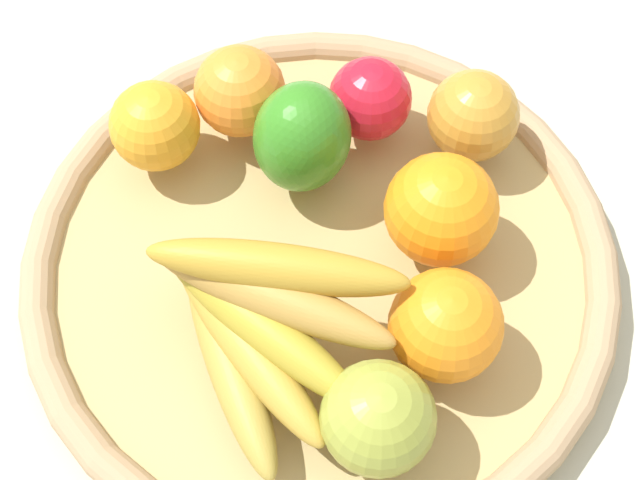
{
  "coord_description": "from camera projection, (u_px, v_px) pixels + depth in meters",
  "views": [
    {
      "loc": [
        -0.28,
        0.2,
        0.66
      ],
      "look_at": [
        0.0,
        0.0,
        0.06
      ],
      "focal_mm": 53.3,
      "sensor_mm": 36.0,
      "label": 1
    }
  ],
  "objects": [
    {
      "name": "ground_plane",
      "position": [
        320.0,
        277.0,
        0.74
      ],
      "size": [
        2.4,
        2.4,
        0.0
      ],
      "primitive_type": "plane",
      "color": "#B6B8A3",
      "rests_on": "ground"
    },
    {
      "name": "orange_1",
      "position": [
        155.0,
        126.0,
        0.72
      ],
      "size": [
        0.08,
        0.08,
        0.07
      ],
      "primitive_type": "sphere",
      "rotation": [
        0.0,
        0.0,
        2.97
      ],
      "color": "orange",
      "rests_on": "basket"
    },
    {
      "name": "orange_0",
      "position": [
        441.0,
        210.0,
        0.68
      ],
      "size": [
        0.11,
        0.11,
        0.08
      ],
      "primitive_type": "sphere",
      "rotation": [
        0.0,
        0.0,
        5.8
      ],
      "color": "orange",
      "rests_on": "basket"
    },
    {
      "name": "apple_1",
      "position": [
        378.0,
        418.0,
        0.6
      ],
      "size": [
        0.09,
        0.09,
        0.08
      ],
      "primitive_type": "sphere",
      "rotation": [
        0.0,
        0.0,
        4.89
      ],
      "color": "#93A03B",
      "rests_on": "basket"
    },
    {
      "name": "orange_2",
      "position": [
        240.0,
        91.0,
        0.74
      ],
      "size": [
        0.1,
        0.1,
        0.07
      ],
      "primitive_type": "sphere",
      "rotation": [
        0.0,
        0.0,
        0.83
      ],
      "color": "orange",
      "rests_on": "basket"
    },
    {
      "name": "bell_pepper",
      "position": [
        302.0,
        137.0,
        0.71
      ],
      "size": [
        0.1,
        0.1,
        0.09
      ],
      "primitive_type": "ellipsoid",
      "rotation": [
        0.0,
        0.0,
        5.23
      ],
      "color": "#338221",
      "rests_on": "basket"
    },
    {
      "name": "apple_0",
      "position": [
        473.0,
        116.0,
        0.73
      ],
      "size": [
        0.07,
        0.07,
        0.07
      ],
      "primitive_type": "sphere",
      "rotation": [
        0.0,
        0.0,
        3.11
      ],
      "color": "#C1872E",
      "rests_on": "basket"
    },
    {
      "name": "orange_3",
      "position": [
        446.0,
        325.0,
        0.64
      ],
      "size": [
        0.11,
        0.11,
        0.08
      ],
      "primitive_type": "sphere",
      "rotation": [
        0.0,
        0.0,
        3.63
      ],
      "color": "orange",
      "rests_on": "basket"
    },
    {
      "name": "apple_2",
      "position": [
        370.0,
        99.0,
        0.74
      ],
      "size": [
        0.07,
        0.07,
        0.07
      ],
      "primitive_type": "sphere",
      "rotation": [
        0.0,
        0.0,
        3.05
      ],
      "color": "red",
      "rests_on": "basket"
    },
    {
      "name": "banana_bunch",
      "position": [
        257.0,
        319.0,
        0.63
      ],
      "size": [
        0.18,
        0.16,
        0.09
      ],
      "color": "#A9913B",
      "rests_on": "basket"
    },
    {
      "name": "basket",
      "position": [
        320.0,
        265.0,
        0.72
      ],
      "size": [
        0.45,
        0.45,
        0.04
      ],
      "color": "tan",
      "rests_on": "ground_plane"
    }
  ]
}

